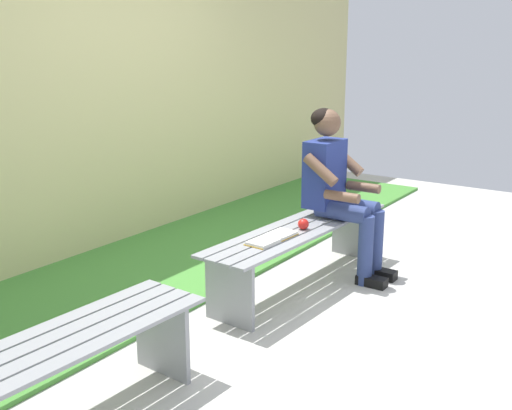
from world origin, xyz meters
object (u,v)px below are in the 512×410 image
(bench_far, at_px, (37,373))
(bench_near, at_px, (300,240))
(apple, at_px, (303,224))
(person_seated, at_px, (339,186))
(book_open, at_px, (272,238))

(bench_far, bearing_deg, bench_near, -180.00)
(bench_near, distance_m, bench_far, 2.22)
(apple, bearing_deg, person_seated, 173.80)
(bench_far, xyz_separation_m, book_open, (-1.85, 0.00, 0.12))
(bench_near, distance_m, apple, 0.16)
(book_open, bearing_deg, bench_near, -177.36)
(bench_far, relative_size, book_open, 4.15)
(person_seated, bearing_deg, apple, -6.20)
(person_seated, xyz_separation_m, book_open, (0.75, -0.10, -0.23))
(bench_near, distance_m, person_seated, 0.52)
(bench_near, bearing_deg, bench_far, 0.00)
(bench_near, relative_size, book_open, 4.45)
(bench_near, bearing_deg, person_seated, 165.09)
(bench_far, bearing_deg, apple, 178.58)
(bench_near, xyz_separation_m, apple, (0.05, 0.05, 0.14))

